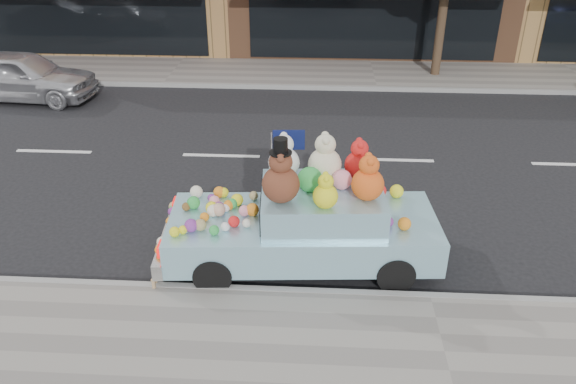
{
  "coord_description": "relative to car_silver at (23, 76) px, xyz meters",
  "views": [
    {
      "loc": [
        -1.74,
        -11.77,
        5.51
      ],
      "look_at": [
        -2.2,
        -3.97,
        1.25
      ],
      "focal_mm": 35.0,
      "sensor_mm": 36.0,
      "label": 1
    }
  ],
  "objects": [
    {
      "name": "car_silver",
      "position": [
        0.0,
        0.0,
        0.0
      ],
      "size": [
        4.28,
        1.99,
        1.42
      ],
      "primitive_type": "imported",
      "rotation": [
        0.0,
        0.0,
        1.49
      ],
      "color": "silver",
      "rests_on": "ground"
    },
    {
      "name": "near_sidewalk",
      "position": [
        10.36,
        -10.1,
        -0.65
      ],
      "size": [
        60.0,
        3.0,
        0.12
      ],
      "primitive_type": "cube",
      "color": "gray",
      "rests_on": "ground"
    },
    {
      "name": "art_car",
      "position": [
        8.42,
        -7.65,
        0.1
      ],
      "size": [
        4.59,
        2.05,
        2.37
      ],
      "rotation": [
        0.0,
        0.0,
        0.07
      ],
      "color": "black",
      "rests_on": "ground"
    },
    {
      "name": "far_kerb",
      "position": [
        10.36,
        1.4,
        -0.64
      ],
      "size": [
        60.0,
        0.12,
        0.13
      ],
      "primitive_type": "cube",
      "color": "gray",
      "rests_on": "ground"
    },
    {
      "name": "ground",
      "position": [
        10.36,
        -3.6,
        -0.71
      ],
      "size": [
        120.0,
        120.0,
        0.0
      ],
      "primitive_type": "plane",
      "color": "black",
      "rests_on": "ground"
    },
    {
      "name": "far_sidewalk",
      "position": [
        10.36,
        2.9,
        -0.65
      ],
      "size": [
        60.0,
        3.0,
        0.12
      ],
      "primitive_type": "cube",
      "color": "gray",
      "rests_on": "ground"
    },
    {
      "name": "near_kerb",
      "position": [
        10.36,
        -8.6,
        -0.64
      ],
      "size": [
        60.0,
        0.12,
        0.13
      ],
      "primitive_type": "cube",
      "color": "gray",
      "rests_on": "ground"
    }
  ]
}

